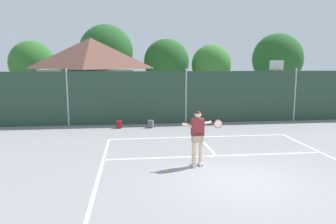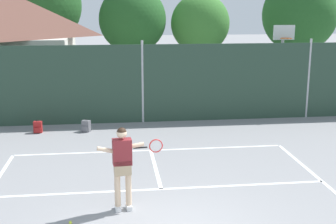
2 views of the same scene
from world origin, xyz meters
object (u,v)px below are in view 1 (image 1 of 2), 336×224
object	(u,v)px
backpack_red	(119,125)
backpack_grey	(151,124)
tennis_ball	(166,172)
tennis_player	(198,133)
basketball_hoop	(275,80)

from	to	relation	value
backpack_red	backpack_grey	size ratio (longest dim) A/B	1.00
tennis_ball	tennis_player	bearing A→B (deg)	26.54
backpack_grey	basketball_hoop	bearing A→B (deg)	17.76
tennis_player	backpack_red	size ratio (longest dim) A/B	4.01
backpack_grey	tennis_player	bearing A→B (deg)	-79.75
basketball_hoop	tennis_player	size ratio (longest dim) A/B	1.91
tennis_player	backpack_red	distance (m)	7.12
basketball_hoop	backpack_red	world-z (taller)	basketball_hoop
backpack_red	backpack_grey	bearing A→B (deg)	-2.05
backpack_red	backpack_grey	world-z (taller)	same
basketball_hoop	backpack_grey	bearing A→B (deg)	-162.24
tennis_player	tennis_ball	bearing A→B (deg)	-153.46
tennis_player	backpack_grey	xyz separation A→B (m)	(-1.16, 6.41, -0.92)
tennis_player	tennis_ball	world-z (taller)	tennis_player
basketball_hoop	tennis_ball	world-z (taller)	basketball_hoop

